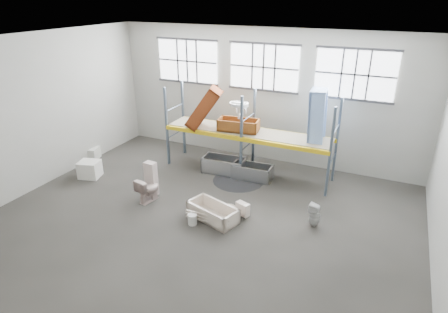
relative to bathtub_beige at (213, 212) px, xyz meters
The scene contains 33 objects.
floor 0.41m from the bathtub_beige, 155.43° to the right, with size 12.00×10.00×0.10m, color #4B4741.
ceiling 4.84m from the bathtub_beige, 155.43° to the right, with size 12.00×10.00×0.10m, color silver.
wall_back 5.43m from the bathtub_beige, 93.24° to the left, with size 12.00×0.10×5.00m, color #A4A399.
wall_front 5.66m from the bathtub_beige, 93.08° to the right, with size 12.00×0.10×5.00m, color #A4A398.
wall_left 6.73m from the bathtub_beige, behind, with size 0.10×10.00×5.00m, color #BBBAAD.
window_left 6.83m from the bathtub_beige, 125.86° to the left, with size 2.60×0.04×1.60m, color white.
window_mid 5.89m from the bathtub_beige, 93.31° to the left, with size 2.60×0.04×1.60m, color white.
window_right 6.57m from the bathtub_beige, 58.74° to the left, with size 2.60×0.04×1.60m, color white.
rack_upright_la 4.48m from the bathtub_beige, 139.78° to the left, with size 0.08×0.08×3.00m, color slate.
rack_upright_lb 5.31m from the bathtub_beige, 129.53° to the left, with size 0.08×0.08×3.00m, color slate.
rack_upright_ma 3.07m from the bathtub_beige, 95.74° to the left, with size 0.08×0.08×3.00m, color slate.
rack_upright_mb 4.18m from the bathtub_beige, 94.01° to the left, with size 0.08×0.08×3.00m, color slate.
rack_upright_ra 4.09m from the bathtub_beige, 45.53° to the left, with size 0.08×0.08×3.00m, color slate.
rack_upright_rb 4.98m from the bathtub_beige, 55.59° to the left, with size 0.08×0.08×3.00m, color slate.
rack_beam_front 3.07m from the bathtub_beige, 95.74° to the left, with size 6.00×0.10×0.14m, color yellow.
rack_beam_back 4.18m from the bathtub_beige, 94.01° to the left, with size 6.00×0.10×0.14m, color yellow.
shelf_deck 3.65m from the bathtub_beige, 94.72° to the left, with size 5.90×1.10×0.03m, color gray.
wet_patch 2.60m from the bathtub_beige, 96.18° to the left, with size 1.80×1.80×0.00m, color black.
bathtub_beige is the anchor object (origin of this frame).
cistern_spare 0.88m from the bathtub_beige, 30.70° to the left, with size 0.41×0.19×0.39m, color beige.
sink_in_tub 0.56m from the bathtub_beige, 57.21° to the left, with size 0.42×0.42×0.14m, color #F0DFCA.
toilet_beige 2.33m from the bathtub_beige, behind, with size 0.45×0.79×0.81m, color beige.
cistern_tall 2.52m from the bathtub_beige, 169.12° to the left, with size 0.37×0.24×1.15m, color beige.
toilet_white 2.90m from the bathtub_beige, 17.91° to the left, with size 0.31×0.32×0.70m, color silver.
steel_tub_left 3.16m from the bathtub_beige, 108.92° to the left, with size 1.55×0.73×0.57m, color #B6B9BF, non-canonical shape.
steel_tub_right 2.96m from the bathtub_beige, 88.35° to the left, with size 1.40×0.65×0.51m, color #A8ABAF, non-canonical shape.
rust_tub_flat 3.68m from the bathtub_beige, 100.28° to the left, with size 1.42×0.67×0.40m, color #9C4D1A, non-canonical shape.
rust_tub_tilted 4.23m from the bathtub_beige, 120.97° to the left, with size 1.65×0.77×0.46m, color maroon, non-canonical shape.
sink_on_shelf 3.75m from the bathtub_beige, 99.98° to the left, with size 0.67×0.51×0.59m, color silver.
blue_tub_upright 4.64m from the bathtub_beige, 59.59° to the left, with size 1.78×0.84×0.50m, color #8EB6F7, non-canonical shape.
bucket 0.64m from the bathtub_beige, 129.41° to the right, with size 0.26×0.26×0.31m, color silver.
carton_near 5.26m from the bathtub_beige, behind, with size 0.70×0.60×0.60m, color white.
carton_far 6.63m from the bathtub_beige, 163.39° to the left, with size 0.55×0.55×0.46m, color silver.
Camera 1 is at (4.56, -8.31, 6.10)m, focal length 30.34 mm.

